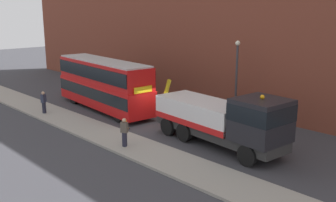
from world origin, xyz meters
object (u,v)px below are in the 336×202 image
double_decker_bus (104,83)px  street_lamp (237,73)px  pedestrian_onlooker (44,103)px  traffic_cone_near_bus (126,124)px  pedestrian_bystander (124,133)px  recovery_tow_truck (223,119)px

double_decker_bus → street_lamp: 10.68m
pedestrian_onlooker → traffic_cone_near_bus: 7.69m
street_lamp → double_decker_bus: bearing=-150.1°
double_decker_bus → traffic_cone_near_bus: size_ratio=15.53×
street_lamp → pedestrian_bystander: bearing=-94.4°
recovery_tow_truck → pedestrian_onlooker: (-14.06, -4.31, -0.77)m
traffic_cone_near_bus → street_lamp: street_lamp is taller
recovery_tow_truck → street_lamp: size_ratio=1.75×
pedestrian_onlooker → street_lamp: (11.00, 9.63, 2.49)m
pedestrian_onlooker → traffic_cone_near_bus: (7.29, 2.35, -0.64)m
recovery_tow_truck → traffic_cone_near_bus: size_ratio=14.20×
double_decker_bus → pedestrian_bystander: 9.62m
recovery_tow_truck → double_decker_bus: size_ratio=0.91×
recovery_tow_truck → traffic_cone_near_bus: recovery_tow_truck is taller
pedestrian_bystander → street_lamp: 10.05m
double_decker_bus → traffic_cone_near_bus: double_decker_bus is taller
pedestrian_bystander → street_lamp: street_lamp is taller
street_lamp → recovery_tow_truck: bearing=-60.2°
double_decker_bus → pedestrian_onlooker: (-1.81, -4.35, -1.25)m
recovery_tow_truck → traffic_cone_near_bus: (-6.77, -1.96, -1.42)m
double_decker_bus → pedestrian_onlooker: bearing=-107.7°
pedestrian_onlooker → double_decker_bus: bearing=39.5°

